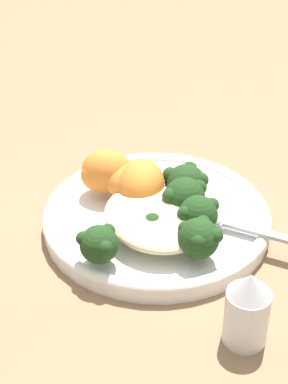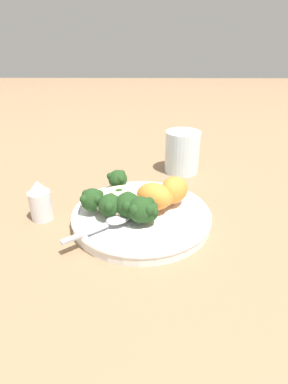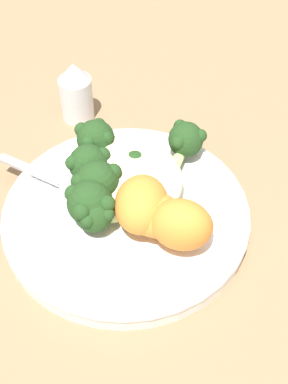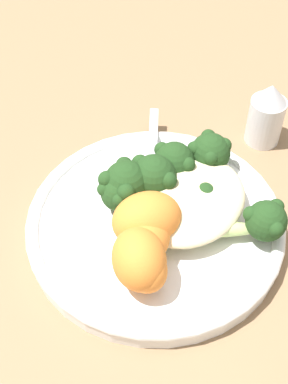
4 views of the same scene
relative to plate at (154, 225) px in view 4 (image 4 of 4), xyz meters
The scene contains 16 objects.
ground_plane 0.01m from the plate, 104.30° to the left, with size 4.00×4.00×0.00m, color #846647.
plate is the anchor object (origin of this frame).
quinoa_mound 0.04m from the plate, 152.49° to the left, with size 0.12×0.10×0.03m, color beige.
broccoli_stalk_0 0.09m from the plate, 117.68° to the left, with size 0.10×0.10×0.04m.
broccoli_stalk_1 0.04m from the plate, 138.30° to the left, with size 0.08×0.03×0.03m.
broccoli_stalk_2 0.07m from the plate, behind, with size 0.13×0.05×0.04m.
broccoli_stalk_3 0.05m from the plate, 162.39° to the right, with size 0.10×0.07×0.04m.
broccoli_stalk_4 0.04m from the plate, 140.72° to the right, with size 0.07×0.08×0.04m.
broccoli_stalk_5 0.04m from the plate, 88.95° to the right, with size 0.04×0.08×0.04m.
broccoli_stalk_6 0.04m from the plate, 72.23° to the right, with size 0.03×0.08×0.03m.
sweet_potato_chunk_0 0.07m from the plate, 28.44° to the left, with size 0.05×0.04×0.05m, color orange.
sweet_potato_chunk_1 0.04m from the plate, 28.79° to the left, with size 0.06×0.05×0.05m, color orange.
sweet_potato_chunk_2 0.05m from the plate, 25.03° to the left, with size 0.05×0.04×0.04m, color orange.
sweet_potato_chunk_3 0.07m from the plate, 31.92° to the left, with size 0.05×0.04×0.04m, color orange.
spoon 0.06m from the plate, 138.25° to the right, with size 0.10×0.09×0.01m.
salt_shaker 0.18m from the plate, behind, with size 0.04×0.04×0.07m.
Camera 4 is at (0.24, 0.18, 0.40)m, focal length 50.00 mm.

